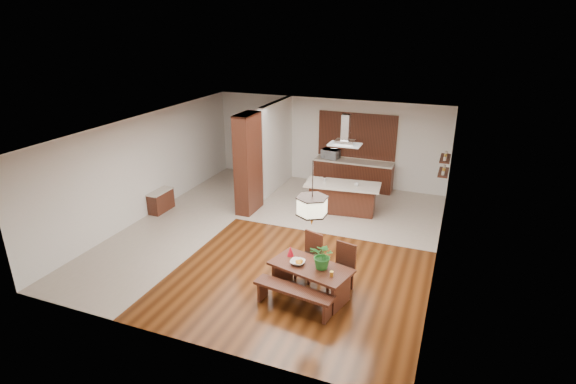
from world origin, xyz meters
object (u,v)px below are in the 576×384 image
at_px(dining_bench, 294,299).
at_px(island_cup, 357,185).
at_px(foliage_plant, 323,256).
at_px(range_hood, 346,130).
at_px(dining_chair_left, 308,257).
at_px(hallway_console, 161,201).
at_px(dining_table, 311,274).
at_px(kitchen_island, 342,197).
at_px(microwave, 330,154).
at_px(dining_chair_right, 341,269).
at_px(fruit_bowl, 298,262).
at_px(pendant_lantern, 312,194).

bearing_deg(dining_bench, island_cup, 89.47).
distance_m(foliage_plant, range_hood, 4.73).
height_order(dining_bench, island_cup, island_cup).
bearing_deg(dining_chair_left, hallway_console, 179.13).
distance_m(dining_table, range_hood, 4.87).
height_order(hallway_console, foliage_plant, foliage_plant).
distance_m(range_hood, island_cup, 1.59).
distance_m(kitchen_island, range_hood, 2.01).
relative_size(hallway_console, microwave, 1.55).
xyz_separation_m(hallway_console, microwave, (4.00, 4.00, 0.79)).
xyz_separation_m(dining_chair_left, microwave, (-1.25, 5.94, 0.59)).
xyz_separation_m(dining_chair_left, island_cup, (0.16, 3.77, 0.41)).
height_order(dining_bench, dining_chair_right, dining_chair_right).
bearing_deg(hallway_console, dining_table, -24.62).
height_order(kitchen_island, range_hood, range_hood).
distance_m(dining_table, dining_chair_right, 0.65).
bearing_deg(dining_table, fruit_bowl, -177.22).
distance_m(island_cup, microwave, 2.59).
distance_m(hallway_console, range_hood, 5.77).
xyz_separation_m(hallway_console, foliage_plant, (5.77, -2.52, 0.64)).
bearing_deg(fruit_bowl, foliage_plant, 2.51).
xyz_separation_m(dining_chair_left, range_hood, (-0.25, 3.84, 1.94)).
height_order(dining_table, kitchen_island, kitchen_island).
distance_m(dining_chair_right, pendant_lantern, 1.85).
distance_m(range_hood, microwave, 2.69).
height_order(hallway_console, pendant_lantern, pendant_lantern).
distance_m(dining_chair_left, kitchen_island, 3.84).
distance_m(dining_chair_right, foliage_plant, 0.64).
height_order(hallway_console, dining_table, dining_table).
xyz_separation_m(hallway_console, dining_chair_right, (6.04, -2.15, 0.20)).
bearing_deg(dining_table, kitchen_island, 96.63).
height_order(dining_chair_right, fruit_bowl, dining_chair_right).
distance_m(dining_table, fruit_bowl, 0.35).
bearing_deg(foliage_plant, range_hood, 99.81).
bearing_deg(kitchen_island, fruit_bowl, -92.95).
relative_size(dining_chair_left, foliage_plant, 1.88).
relative_size(fruit_bowl, island_cup, 2.45).
distance_m(hallway_console, island_cup, 5.75).
bearing_deg(dining_chair_left, island_cup, 106.93).
bearing_deg(dining_table, dining_chair_right, 35.98).
bearing_deg(dining_table, foliage_plant, 2.21).
height_order(dining_chair_right, microwave, microwave).
relative_size(kitchen_island, island_cup, 18.33).
bearing_deg(dining_chair_right, microwave, 122.19).
distance_m(fruit_bowl, microwave, 6.67).
bearing_deg(island_cup, pendant_lantern, -88.62).
height_order(pendant_lantern, foliage_plant, pendant_lantern).
xyz_separation_m(pendant_lantern, foliage_plant, (0.25, 0.01, -1.29)).
height_order(dining_table, dining_chair_right, dining_chair_right).
bearing_deg(foliage_plant, dining_chair_right, 53.49).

